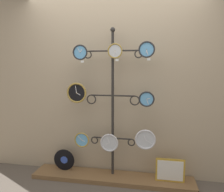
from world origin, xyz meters
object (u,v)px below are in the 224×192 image
vinyl_record (64,160)px  picture_frame (170,170)px  display_stand (113,123)px  clock_middle_right (147,99)px  clock_top_center (115,51)px  clock_top_right (147,50)px  clock_top_left (80,52)px  clock_bottom_right (145,139)px  clock_bottom_left (82,140)px  clock_middle_left (77,93)px  clock_bottom_center (109,143)px

vinyl_record → picture_frame: bearing=-2.1°
display_stand → clock_middle_right: (0.45, -0.08, 0.35)m
clock_top_center → display_stand: bearing=120.0°
clock_top_center → clock_top_right: size_ratio=0.95×
clock_top_left → clock_bottom_right: (0.86, 0.00, -1.12)m
clock_top_left → clock_top_right: bearing=-0.3°
vinyl_record → clock_top_center: bearing=-4.0°
vinyl_record → clock_top_left: bearing=-13.4°
display_stand → picture_frame: size_ratio=5.57×
clock_bottom_right → display_stand: bearing=168.4°
clock_middle_right → clock_bottom_left: bearing=-178.7°
clock_top_center → vinyl_record: clock_top_center is taller
clock_top_right → clock_middle_right: (0.01, 0.02, -0.62)m
display_stand → clock_top_right: bearing=-12.8°
display_stand → clock_top_center: display_stand is taller
clock_top_right → vinyl_record: 1.92m
vinyl_record → picture_frame: size_ratio=0.84×
clock_middle_right → clock_bottom_right: (-0.00, -0.01, -0.52)m
clock_top_center → vinyl_record: bearing=176.0°
clock_bottom_left → clock_middle_right: bearing=1.3°
clock_top_right → clock_middle_left: clock_top_right is taller
clock_middle_left → clock_bottom_left: 0.65m
clock_top_center → picture_frame: 1.69m
clock_top_left → picture_frame: clock_top_left is taller
clock_bottom_center → clock_bottom_left: bearing=-178.2°
clock_bottom_left → display_stand: bearing=13.3°
display_stand → clock_top_left: display_stand is taller
clock_middle_left → clock_bottom_center: clock_middle_left is taller
clock_top_center → clock_middle_left: 0.75m
picture_frame → clock_top_center: bearing=179.9°
vinyl_record → clock_bottom_left: bearing=-13.7°
vinyl_record → clock_top_right: bearing=-3.8°
display_stand → vinyl_record: 0.91m
clock_top_left → clock_bottom_left: clock_top_left is taller
clock_top_right → clock_bottom_right: bearing=64.7°
clock_top_right → clock_bottom_left: bearing=179.8°
clock_top_left → vinyl_record: 1.54m
clock_bottom_center → clock_top_right: bearing=-1.8°
display_stand → clock_bottom_left: (-0.41, -0.10, -0.23)m
clock_top_right → vinyl_record: (-1.15, 0.08, -1.53)m
clock_bottom_center → clock_bottom_right: bearing=-0.7°
display_stand → picture_frame: bearing=-5.8°
clock_top_left → clock_bottom_center: clock_top_left is taller
clock_top_right → picture_frame: bearing=3.9°
clock_top_center → clock_bottom_right: size_ratio=0.72×
clock_top_left → clock_middle_left: clock_top_left is taller
clock_top_right → clock_top_left: bearing=179.7°
clock_middle_left → picture_frame: 1.59m
clock_bottom_right → clock_top_center: bearing=178.0°
clock_top_left → clock_middle_left: (-0.06, 0.01, -0.53)m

